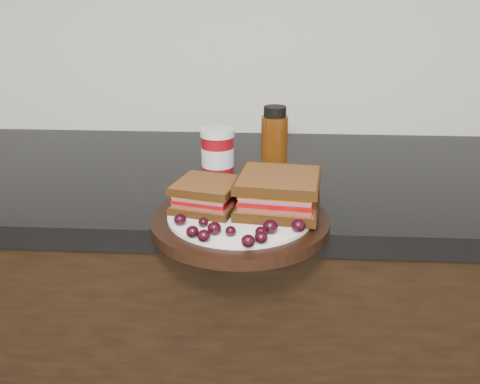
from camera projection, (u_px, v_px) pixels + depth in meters
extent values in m
cube|color=black|center=(139.00, 352.00, 1.29)|extent=(3.96, 0.58, 0.86)
cube|color=black|center=(125.00, 177.00, 1.13)|extent=(3.98, 0.60, 0.04)
cylinder|color=black|center=(240.00, 222.00, 0.84)|extent=(0.28, 0.28, 0.02)
ellipsoid|color=black|center=(180.00, 219.00, 0.79)|extent=(0.02, 0.02, 0.02)
ellipsoid|color=black|center=(203.00, 222.00, 0.79)|extent=(0.02, 0.02, 0.01)
ellipsoid|color=black|center=(193.00, 232.00, 0.75)|extent=(0.02, 0.02, 0.02)
ellipsoid|color=black|center=(204.00, 236.00, 0.74)|extent=(0.02, 0.02, 0.02)
ellipsoid|color=black|center=(214.00, 228.00, 0.76)|extent=(0.02, 0.02, 0.02)
ellipsoid|color=black|center=(231.00, 231.00, 0.76)|extent=(0.02, 0.02, 0.01)
ellipsoid|color=black|center=(248.00, 241.00, 0.72)|extent=(0.02, 0.02, 0.02)
ellipsoid|color=black|center=(261.00, 237.00, 0.74)|extent=(0.02, 0.02, 0.02)
ellipsoid|color=black|center=(261.00, 232.00, 0.75)|extent=(0.02, 0.02, 0.02)
ellipsoid|color=black|center=(270.00, 227.00, 0.76)|extent=(0.02, 0.02, 0.02)
ellipsoid|color=black|center=(298.00, 225.00, 0.77)|extent=(0.02, 0.02, 0.02)
ellipsoid|color=black|center=(287.00, 218.00, 0.80)|extent=(0.02, 0.02, 0.02)
ellipsoid|color=black|center=(299.00, 216.00, 0.80)|extent=(0.02, 0.02, 0.02)
ellipsoid|color=black|center=(298.00, 208.00, 0.83)|extent=(0.02, 0.02, 0.02)
ellipsoid|color=black|center=(288.00, 204.00, 0.85)|extent=(0.02, 0.02, 0.01)
ellipsoid|color=black|center=(278.00, 206.00, 0.84)|extent=(0.02, 0.02, 0.02)
ellipsoid|color=black|center=(213.00, 194.00, 0.89)|extent=(0.02, 0.02, 0.02)
ellipsoid|color=black|center=(218.00, 200.00, 0.86)|extent=(0.02, 0.02, 0.02)
ellipsoid|color=black|center=(191.00, 199.00, 0.87)|extent=(0.02, 0.02, 0.02)
ellipsoid|color=black|center=(198.00, 201.00, 0.86)|extent=(0.02, 0.02, 0.02)
ellipsoid|color=black|center=(200.00, 210.00, 0.83)|extent=(0.02, 0.02, 0.02)
ellipsoid|color=black|center=(200.00, 213.00, 0.82)|extent=(0.01, 0.01, 0.01)
ellipsoid|color=black|center=(211.00, 204.00, 0.85)|extent=(0.02, 0.02, 0.01)
ellipsoid|color=black|center=(193.00, 200.00, 0.86)|extent=(0.02, 0.02, 0.02)
ellipsoid|color=black|center=(187.00, 207.00, 0.84)|extent=(0.02, 0.02, 0.02)
cylinder|color=maroon|center=(218.00, 153.00, 1.05)|extent=(0.07, 0.07, 0.10)
cylinder|color=#4B2307|center=(274.00, 143.00, 1.03)|extent=(0.06, 0.06, 0.14)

